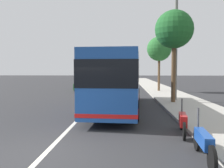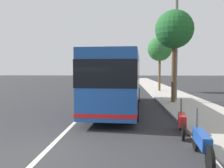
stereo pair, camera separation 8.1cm
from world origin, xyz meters
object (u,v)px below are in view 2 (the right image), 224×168
object	(u,v)px
coach_bus	(119,79)
motorcycle_far_end	(202,142)
car_ahead_same_lane	(86,85)
roadside_tree_far_block	(160,49)
car_oncoming	(127,78)
motorcycle_nearest_curb	(182,122)
car_behind_bus	(101,79)
car_far_distant	(125,80)
utility_pole	(176,49)
roadside_tree_mid_block	(174,30)

from	to	relation	value
coach_bus	motorcycle_far_end	size ratio (longest dim) A/B	4.96
car_ahead_same_lane	roadside_tree_far_block	bearing A→B (deg)	80.61
motorcycle_far_end	car_oncoming	distance (m)	47.66
car_oncoming	motorcycle_nearest_curb	bearing A→B (deg)	-179.86
coach_bus	car_behind_bus	distance (m)	31.10
car_far_distant	car_behind_bus	xyz separation A→B (m)	(0.64, 4.51, 0.06)
car_far_distant	roadside_tree_far_block	bearing A→B (deg)	-163.76
motorcycle_nearest_curb	car_far_distant	bearing A→B (deg)	13.29
coach_bus	car_far_distant	distance (m)	30.16
coach_bus	car_far_distant	world-z (taller)	coach_bus
coach_bus	car_far_distant	xyz separation A→B (m)	(30.14, -0.15, -1.21)
motorcycle_far_end	car_oncoming	world-z (taller)	car_oncoming
roadside_tree_far_block	utility_pole	bearing A→B (deg)	-179.30
roadside_tree_mid_block	roadside_tree_far_block	xyz separation A→B (m)	(9.48, -0.29, -0.47)
car_ahead_same_lane	car_oncoming	size ratio (longest dim) A/B	1.12
coach_bus	car_behind_bus	bearing A→B (deg)	11.43
roadside_tree_mid_block	utility_pole	bearing A→B (deg)	-17.01
motorcycle_far_end	utility_pole	bearing A→B (deg)	-3.22
motorcycle_nearest_curb	car_ahead_same_lane	distance (m)	20.62
motorcycle_far_end	roadside_tree_far_block	distance (m)	20.77
car_far_distant	roadside_tree_mid_block	distance (m)	28.37
roadside_tree_mid_block	car_behind_bus	bearing A→B (deg)	16.01
motorcycle_far_end	motorcycle_nearest_curb	distance (m)	2.58
coach_bus	car_oncoming	size ratio (longest dim) A/B	2.88
coach_bus	roadside_tree_far_block	xyz separation A→B (m)	(11.85, -4.08, 2.84)
roadside_tree_mid_block	car_oncoming	bearing A→B (deg)	5.09
car_far_distant	motorcycle_nearest_curb	bearing A→B (deg)	-172.10
car_behind_bus	roadside_tree_far_block	size ratio (longest dim) A/B	0.67
car_oncoming	utility_pole	bearing A→B (deg)	-176.53
car_behind_bus	car_ahead_same_lane	bearing A→B (deg)	-0.33
car_ahead_same_lane	roadside_tree_mid_block	distance (m)	14.59
roadside_tree_mid_block	utility_pole	xyz separation A→B (m)	(1.29, -0.39, -1.19)
car_ahead_same_lane	car_far_distant	world-z (taller)	car_ahead_same_lane
motorcycle_far_end	motorcycle_nearest_curb	world-z (taller)	motorcycle_far_end
motorcycle_far_end	motorcycle_nearest_curb	xyz separation A→B (m)	(2.58, -0.08, -0.01)
car_ahead_same_lane	car_behind_bus	bearing A→B (deg)	-177.73
coach_bus	car_far_distant	size ratio (longest dim) A/B	2.65
motorcycle_far_end	utility_pole	xyz separation A→B (m)	(12.07, -1.73, 3.50)
motorcycle_far_end	roadside_tree_mid_block	size ratio (longest dim) A/B	0.35
car_far_distant	car_behind_bus	bearing A→B (deg)	86.09
motorcycle_nearest_curb	car_far_distant	size ratio (longest dim) A/B	0.49
utility_pole	car_oncoming	bearing A→B (deg)	5.90
car_ahead_same_lane	car_oncoming	world-z (taller)	car_oncoming
roadside_tree_mid_block	motorcycle_far_end	bearing A→B (deg)	172.95
motorcycle_nearest_curb	car_far_distant	xyz separation A→B (m)	(35.97, 2.38, 0.18)
motorcycle_far_end	roadside_tree_far_block	bearing A→B (deg)	0.33
car_far_distant	car_oncoming	distance (m)	9.07
roadside_tree_far_block	utility_pole	world-z (taller)	utility_pole
coach_bus	roadside_tree_mid_block	bearing A→B (deg)	-54.57
roadside_tree_mid_block	utility_pole	world-z (taller)	utility_pole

